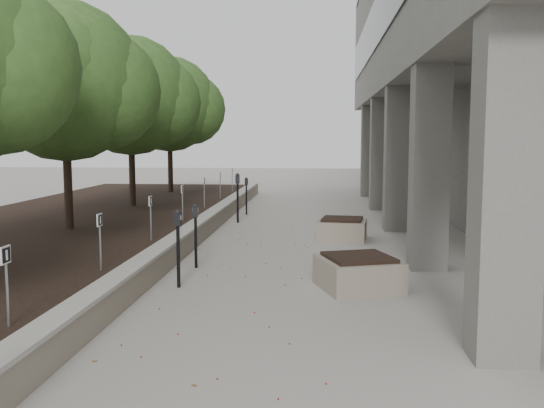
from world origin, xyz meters
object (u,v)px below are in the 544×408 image
(parking_meter_4, at_px, (238,198))
(parking_meter_5, at_px, (246,196))
(crabapple_tree_4, at_px, (131,121))
(crabapple_tree_5, at_px, (170,124))
(crabapple_tree_3, at_px, (65,115))
(parking_meter_3, at_px, (196,236))
(planter_back, at_px, (342,229))
(parking_meter_2, at_px, (178,249))
(planter_front, at_px, (358,272))

(parking_meter_4, bearing_deg, parking_meter_5, 84.23)
(crabapple_tree_4, xyz_separation_m, crabapple_tree_5, (0.00, 5.00, 0.00))
(crabapple_tree_3, xyz_separation_m, crabapple_tree_4, (0.00, 5.00, 0.00))
(parking_meter_4, xyz_separation_m, parking_meter_5, (0.03, 1.93, -0.13))
(crabapple_tree_5, distance_m, parking_meter_3, 13.10)
(parking_meter_5, bearing_deg, parking_meter_3, -105.74)
(crabapple_tree_3, distance_m, parking_meter_3, 4.96)
(parking_meter_3, relative_size, planter_back, 1.09)
(parking_meter_2, bearing_deg, crabapple_tree_5, 115.83)
(crabapple_tree_5, bearing_deg, parking_meter_3, -73.75)
(crabapple_tree_3, height_order, planter_front, crabapple_tree_3)
(parking_meter_2, bearing_deg, parking_meter_4, 101.78)
(crabapple_tree_3, relative_size, parking_meter_5, 4.30)
(planter_front, height_order, planter_back, planter_front)
(parking_meter_3, distance_m, parking_meter_5, 8.41)
(parking_meter_3, relative_size, parking_meter_4, 0.85)
(parking_meter_4, height_order, parking_meter_5, parking_meter_4)
(crabapple_tree_4, distance_m, parking_meter_4, 4.35)
(parking_meter_4, bearing_deg, planter_front, -72.93)
(crabapple_tree_4, xyz_separation_m, planter_front, (6.74, -8.80, -2.83))
(parking_meter_4, bearing_deg, crabapple_tree_4, 161.32)
(parking_meter_4, distance_m, planter_front, 8.55)
(crabapple_tree_5, xyz_separation_m, parking_meter_2, (3.63, -13.95, -2.43))
(parking_meter_4, xyz_separation_m, planter_back, (3.08, -2.83, -0.48))
(parking_meter_3, distance_m, planter_back, 4.75)
(parking_meter_3, bearing_deg, parking_meter_5, 82.45)
(crabapple_tree_3, distance_m, parking_meter_2, 5.89)
(crabapple_tree_5, bearing_deg, parking_meter_5, -47.73)
(parking_meter_2, distance_m, planter_back, 6.06)
(parking_meter_4, bearing_deg, planter_back, -47.42)
(parking_meter_3, xyz_separation_m, planter_front, (3.14, -1.45, -0.36))
(parking_meter_2, relative_size, planter_front, 1.09)
(crabapple_tree_3, height_order, parking_meter_5, crabapple_tree_3)
(crabapple_tree_3, distance_m, crabapple_tree_5, 10.00)
(planter_front, bearing_deg, crabapple_tree_3, 150.61)
(crabapple_tree_3, height_order, parking_meter_4, crabapple_tree_3)
(planter_front, bearing_deg, parking_meter_5, 107.77)
(parking_meter_2, relative_size, parking_meter_3, 1.06)
(parking_meter_5, relative_size, planter_front, 1.01)
(crabapple_tree_3, height_order, crabapple_tree_4, same)
(parking_meter_2, xyz_separation_m, parking_meter_4, (-0.07, 8.07, 0.08))
(parking_meter_3, height_order, parking_meter_4, parking_meter_4)
(crabapple_tree_4, distance_m, parking_meter_5, 4.49)
(parking_meter_2, distance_m, parking_meter_5, 10.01)
(crabapple_tree_4, height_order, parking_meter_2, crabapple_tree_4)
(parking_meter_5, bearing_deg, planter_back, -73.21)
(planter_back, bearing_deg, crabapple_tree_3, -168.96)
(parking_meter_3, bearing_deg, crabapple_tree_4, 108.43)
(parking_meter_5, bearing_deg, parking_meter_4, -106.77)
(parking_meter_3, height_order, parking_meter_5, parking_meter_3)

